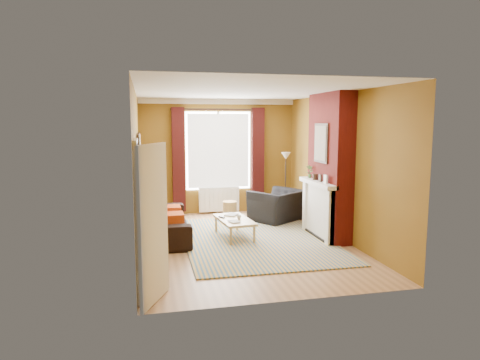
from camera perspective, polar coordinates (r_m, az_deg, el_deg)
The scene contains 12 objects.
ground at distance 8.16m, azimuth 0.38°, elevation -8.26°, with size 5.50×5.50×0.00m, color #946A43.
room_walls at distance 8.32m, azimuth 4.25°, elevation 1.76°, with size 3.82×5.54×2.83m.
striped_rug at distance 8.31m, azimuth 2.19°, elevation -7.89°, with size 2.77×3.82×0.02m.
sofa at distance 8.55m, azimuth -10.01°, elevation -5.33°, with size 2.28×0.89×0.67m, color black.
armchair at distance 9.80m, azimuth 4.97°, elevation -3.44°, with size 1.10×0.96×0.71m, color black.
coffee_table at distance 8.37m, azimuth -0.77°, elevation -5.45°, with size 0.68×1.19×0.38m.
wicker_stool at distance 10.04m, azimuth -1.38°, elevation -4.02°, with size 0.41×0.41×0.41m.
floor_lamp at distance 10.37m, azimuth 6.13°, elevation 1.92°, with size 0.28×0.28×1.53m.
book_a at distance 8.04m, azimuth -1.35°, elevation -5.63°, with size 0.17×0.23×0.02m, color #999999.
book_b at distance 8.72m, azimuth -1.80°, elevation -4.57°, with size 0.22×0.30×0.02m, color #999999.
mug at distance 8.30m, azimuth -0.13°, elevation -5.00°, with size 0.09×0.09×0.08m, color #999999.
tv_remote at distance 8.46m, azimuth -2.47°, elevation -4.96°, with size 0.11×0.16×0.02m.
Camera 1 is at (-1.75, -7.65, 2.24)m, focal length 32.00 mm.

